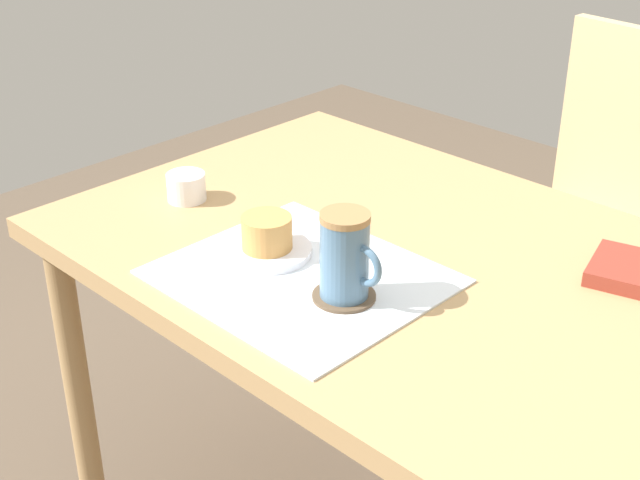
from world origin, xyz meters
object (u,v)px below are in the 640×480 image
coffee_mug (346,256)px  pastry_plate (267,251)px  pastry (267,232)px  sugar_bowl (186,187)px  dining_table (405,296)px  wooden_chair (597,225)px

coffee_mug → pastry_plate: bearing=176.3°
pastry_plate → pastry: pastry is taller
coffee_mug → sugar_bowl: bearing=172.9°
dining_table → pastry: 0.26m
pastry_plate → sugar_bowl: 0.27m
dining_table → sugar_bowl: 0.45m
pastry → pastry_plate: bearing=0.0°
wooden_chair → pastry_plate: bearing=86.1°
wooden_chair → sugar_bowl: size_ratio=13.09×
wooden_chair → coffee_mug: 0.94m
pastry_plate → coffee_mug: bearing=-3.7°
wooden_chair → pastry_plate: wooden_chair is taller
pastry_plate → sugar_bowl: size_ratio=2.04×
dining_table → coffee_mug: size_ratio=8.86×
pastry → dining_table: bearing=46.4°
pastry → sugar_bowl: bearing=170.6°
pastry → coffee_mug: size_ratio=0.61×
dining_table → wooden_chair: 0.73m
dining_table → pastry_plate: size_ratio=8.11×
pastry → sugar_bowl: size_ratio=1.15×
dining_table → pastry: bearing=-133.6°
dining_table → pastry_plate: 0.24m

